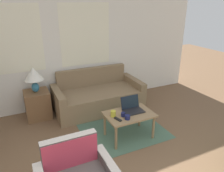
# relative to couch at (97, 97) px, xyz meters

# --- Properties ---
(wall_back) EXTENTS (6.77, 0.06, 2.60)m
(wall_back) POSITION_rel_couch_xyz_m (-0.71, 0.47, 1.04)
(wall_back) COLOR white
(wall_back) RESTS_ON ground_plane
(rug) EXTENTS (1.47, 1.99, 0.01)m
(rug) POSITION_rel_couch_xyz_m (0.08, -0.67, -0.26)
(rug) COLOR #476651
(rug) RESTS_ON ground_plane
(couch) EXTENTS (1.87, 0.91, 0.84)m
(couch) POSITION_rel_couch_xyz_m (0.00, 0.00, 0.00)
(couch) COLOR #846B4C
(couch) RESTS_ON ground_plane
(side_table) EXTENTS (0.47, 0.47, 0.56)m
(side_table) POSITION_rel_couch_xyz_m (-1.24, 0.13, 0.02)
(side_table) COLOR brown
(side_table) RESTS_ON ground_plane
(table_lamp) EXTENTS (0.36, 0.36, 0.50)m
(table_lamp) POSITION_rel_couch_xyz_m (-1.24, 0.13, 0.64)
(table_lamp) COLOR teal
(table_lamp) RESTS_ON side_table
(coffee_table) EXTENTS (0.82, 0.55, 0.46)m
(coffee_table) POSITION_rel_couch_xyz_m (0.08, -1.27, 0.13)
(coffee_table) COLOR #8E704C
(coffee_table) RESTS_ON ground_plane
(laptop) EXTENTS (0.34, 0.29, 0.24)m
(laptop) POSITION_rel_couch_xyz_m (0.18, -1.19, 0.25)
(laptop) COLOR black
(laptop) RESTS_ON coffee_table
(cup_navy) EXTENTS (0.09, 0.09, 0.10)m
(cup_navy) POSITION_rel_couch_xyz_m (-0.21, -1.23, 0.24)
(cup_navy) COLOR gold
(cup_navy) RESTS_ON coffee_table
(cup_yellow) EXTENTS (0.09, 0.09, 0.07)m
(cup_yellow) POSITION_rel_couch_xyz_m (-0.04, -1.42, 0.23)
(cup_yellow) COLOR #191E4C
(cup_yellow) RESTS_ON coffee_table
(cup_white) EXTENTS (0.07, 0.07, 0.07)m
(cup_white) POSITION_rel_couch_xyz_m (-0.06, -1.31, 0.23)
(cup_white) COLOR #191E4C
(cup_white) RESTS_ON coffee_table
(tv_remote) EXTENTS (0.08, 0.16, 0.02)m
(tv_remote) POSITION_rel_couch_xyz_m (-0.19, -1.37, 0.20)
(tv_remote) COLOR black
(tv_remote) RESTS_ON coffee_table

